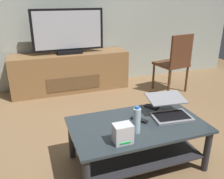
{
  "coord_description": "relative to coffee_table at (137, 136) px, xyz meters",
  "views": [
    {
      "loc": [
        -0.74,
        -1.9,
        1.48
      ],
      "look_at": [
        0.04,
        0.29,
        0.57
      ],
      "focal_mm": 38.5,
      "sensor_mm": 36.0,
      "label": 1
    }
  ],
  "objects": [
    {
      "name": "ground_plane",
      "position": [
        -0.1,
        0.21,
        -0.29
      ],
      "size": [
        7.68,
        7.68,
        0.0
      ],
      "primitive_type": "plane",
      "color": "olive"
    },
    {
      "name": "media_cabinet",
      "position": [
        -0.21,
        2.12,
        0.02
      ],
      "size": [
        1.88,
        0.48,
        0.63
      ],
      "color": "olive",
      "rests_on": "ground"
    },
    {
      "name": "tv_remote",
      "position": [
        0.04,
        0.05,
        0.14
      ],
      "size": [
        0.13,
        0.16,
        0.02
      ],
      "primitive_type": "cube",
      "rotation": [
        0.0,
        0.0,
        0.59
      ],
      "color": "black",
      "rests_on": "coffee_table"
    },
    {
      "name": "laptop",
      "position": [
        0.35,
        0.06,
        0.19
      ],
      "size": [
        0.39,
        0.42,
        0.16
      ],
      "color": "gray",
      "rests_on": "coffee_table"
    },
    {
      "name": "water_bottle_near",
      "position": [
        -0.07,
        -0.13,
        0.24
      ],
      "size": [
        0.06,
        0.06,
        0.24
      ],
      "color": "silver",
      "rests_on": "coffee_table"
    },
    {
      "name": "cell_phone",
      "position": [
        0.28,
        0.26,
        0.13
      ],
      "size": [
        0.14,
        0.15,
        0.01
      ],
      "primitive_type": "cube",
      "rotation": [
        0.0,
        0.0,
        0.61
      ],
      "color": "black",
      "rests_on": "coffee_table"
    },
    {
      "name": "back_wall",
      "position": [
        -0.1,
        2.44,
        1.11
      ],
      "size": [
        6.4,
        0.12,
        2.8
      ],
      "primitive_type": "cube",
      "color": "#A8B2A8",
      "rests_on": "ground"
    },
    {
      "name": "dining_chair",
      "position": [
        1.35,
        1.47,
        0.23
      ],
      "size": [
        0.51,
        0.51,
        0.94
      ],
      "color": "#59331E",
      "rests_on": "ground"
    },
    {
      "name": "router_box",
      "position": [
        -0.23,
        -0.22,
        0.21
      ],
      "size": [
        0.14,
        0.11,
        0.15
      ],
      "color": "silver",
      "rests_on": "coffee_table"
    },
    {
      "name": "coffee_table",
      "position": [
        0.0,
        0.0,
        0.0
      ],
      "size": [
        1.19,
        0.69,
        0.42
      ],
      "color": "#2D383D",
      "rests_on": "ground"
    },
    {
      "name": "television",
      "position": [
        -0.21,
        2.1,
        0.66
      ],
      "size": [
        1.11,
        0.2,
        0.68
      ],
      "color": "black",
      "rests_on": "media_cabinet"
    }
  ]
}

